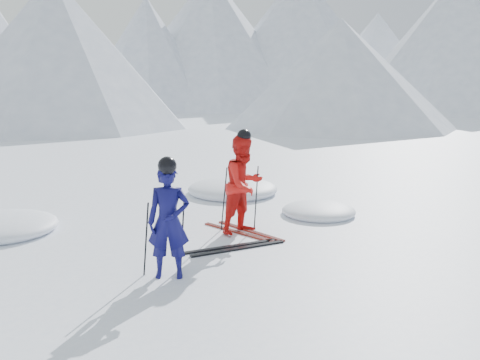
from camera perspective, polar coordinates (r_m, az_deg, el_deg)
name	(u,v)px	position (r m, az deg, el deg)	size (l,w,h in m)	color
ground	(326,242)	(8.98, 9.60, -6.91)	(160.00, 160.00, 0.00)	white
mountain_range	(178,33)	(44.06, -6.92, 16.02)	(106.15, 62.94, 15.53)	#B2BCD1
skier_blue	(169,222)	(7.18, -8.01, -4.65)	(0.59, 0.39, 1.62)	#0D0C4B
skier_red	(244,185)	(9.21, 0.45, -0.52)	(0.87, 0.68, 1.80)	red
pole_blue_left	(146,239)	(7.34, -10.50, -6.56)	(0.02, 0.02, 1.08)	black
pole_blue_right	(182,234)	(7.54, -6.48, -5.99)	(0.02, 0.02, 1.08)	black
pole_red_left	(224,199)	(9.40, -1.80, -2.15)	(0.02, 0.02, 1.20)	black
pole_red_right	(256,198)	(9.51, 1.83, -2.00)	(0.02, 0.02, 1.20)	black
ski_worn_left	(238,232)	(9.38, -0.25, -5.87)	(0.09, 1.70, 0.03)	black
ski_worn_right	(250,231)	(9.46, 1.13, -5.73)	(0.09, 1.70, 0.03)	black
ski_loose_a	(230,247)	(8.58, -1.15, -7.48)	(0.09, 1.70, 0.03)	black
ski_loose_b	(238,249)	(8.48, -0.18, -7.71)	(0.09, 1.70, 0.03)	black
snow_lumps	(176,208)	(11.28, -7.21, -3.15)	(7.92, 4.45, 0.49)	white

